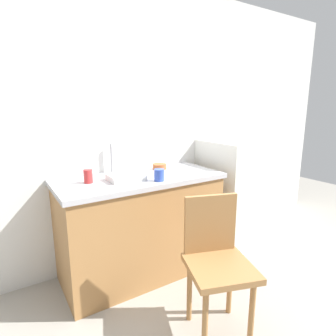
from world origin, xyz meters
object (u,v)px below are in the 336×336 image
at_px(cup_blue, 159,175).
at_px(dish_tray, 126,177).
at_px(refrigerator, 231,193).
at_px(chair, 216,259).
at_px(terracotta_bowl, 160,166).
at_px(cup_red, 88,176).

bearing_deg(cup_blue, dish_tray, 141.21).
distance_m(refrigerator, dish_tray, 1.27).
bearing_deg(chair, cup_blue, 114.54).
xyz_separation_m(chair, terracotta_bowl, (0.16, 0.98, 0.41)).
bearing_deg(chair, terracotta_bowl, 100.01).
relative_size(refrigerator, cup_blue, 11.95).
height_order(dish_tray, cup_red, cup_red).
distance_m(dish_tray, cup_red, 0.29).
height_order(terracotta_bowl, cup_blue, cup_blue).
height_order(refrigerator, cup_blue, refrigerator).
distance_m(chair, cup_blue, 0.76).
bearing_deg(chair, refrigerator, 60.20).
xyz_separation_m(dish_tray, terracotta_bowl, (0.42, 0.19, -0.00)).
bearing_deg(chair, cup_red, 141.58).
bearing_deg(dish_tray, terracotta_bowl, 24.13).
distance_m(refrigerator, chair, 1.27).
distance_m(dish_tray, terracotta_bowl, 0.47).
bearing_deg(terracotta_bowl, dish_tray, -155.87).
distance_m(cup_red, cup_blue, 0.54).
xyz_separation_m(chair, dish_tray, (-0.27, 0.79, 0.41)).
bearing_deg(refrigerator, dish_tray, -178.00).
bearing_deg(cup_red, chair, -57.54).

